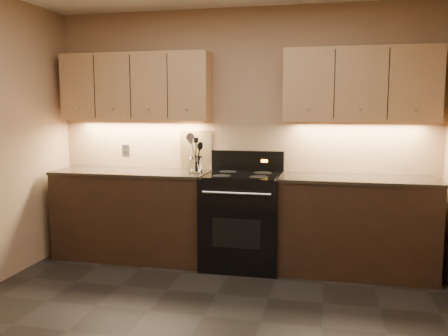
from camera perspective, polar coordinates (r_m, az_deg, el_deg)
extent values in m
cube|color=#A38060|center=(4.98, 2.04, 3.99)|extent=(4.00, 0.04, 2.60)
cube|color=black|center=(5.13, -10.85, -5.63)|extent=(1.60, 0.60, 0.90)
cube|color=#3C2F26|center=(5.05, -10.97, -0.48)|extent=(1.62, 0.62, 0.03)
cube|color=black|center=(4.74, 15.60, -6.85)|extent=(1.44, 0.60, 0.90)
cube|color=#3C2F26|center=(4.65, 15.79, -1.28)|extent=(1.46, 0.62, 0.03)
cube|color=black|center=(4.77, 2.24, -6.36)|extent=(0.76, 0.65, 0.92)
cube|color=black|center=(4.69, 2.27, -0.83)|extent=(0.70, 0.60, 0.01)
cube|color=black|center=(4.95, 2.86, 0.83)|extent=(0.76, 0.07, 0.22)
cube|color=orange|center=(4.89, 4.87, 0.86)|extent=(0.06, 0.00, 0.03)
cylinder|color=silver|center=(4.38, 1.47, -3.06)|extent=(0.65, 0.02, 0.02)
cube|color=black|center=(4.47, 1.49, -7.90)|extent=(0.46, 0.00, 0.28)
cylinder|color=black|center=(4.58, -0.28, -0.93)|extent=(0.18, 0.18, 0.00)
cylinder|color=black|center=(4.51, 4.18, -1.07)|extent=(0.18, 0.18, 0.00)
cylinder|color=black|center=(4.87, 0.49, -0.44)|extent=(0.18, 0.18, 0.00)
cylinder|color=black|center=(4.81, 4.70, -0.56)|extent=(0.18, 0.18, 0.00)
cube|color=tan|center=(5.15, -10.54, 9.54)|extent=(1.60, 0.30, 0.70)
cube|color=tan|center=(4.76, 16.06, 9.59)|extent=(1.44, 0.30, 0.70)
cube|color=#B2B5BA|center=(5.38, -11.74, 2.16)|extent=(0.08, 0.01, 0.12)
cylinder|color=white|center=(4.84, -3.45, 0.48)|extent=(0.18, 0.18, 0.17)
cylinder|color=white|center=(4.85, -3.44, -0.41)|extent=(0.13, 0.13, 0.02)
cube|color=tan|center=(5.07, -3.39, 2.22)|extent=(0.34, 0.14, 0.42)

